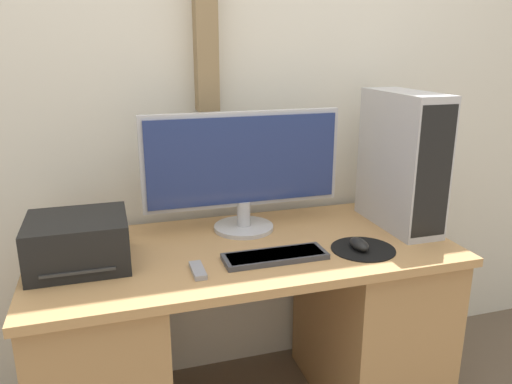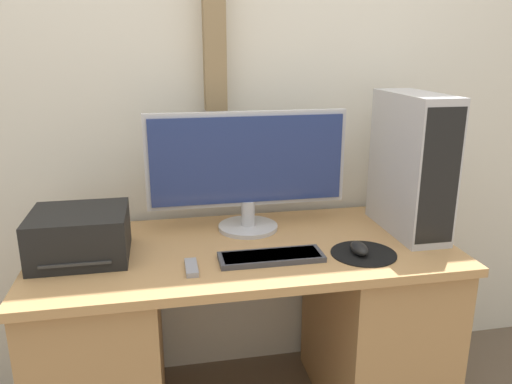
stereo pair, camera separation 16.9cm
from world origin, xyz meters
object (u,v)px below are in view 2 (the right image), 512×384
keyboard (271,257)px  remote_control (191,268)px  computer_tower (411,164)px  mouse (359,248)px  monitor (248,165)px  printer (80,235)px

keyboard → remote_control: bearing=-174.0°
keyboard → computer_tower: (0.56, 0.17, 0.25)m
keyboard → mouse: bearing=-3.2°
monitor → printer: bearing=-165.0°
computer_tower → remote_control: (-0.82, -0.19, -0.25)m
monitor → keyboard: 0.38m
mouse → remote_control: (-0.56, -0.01, -0.01)m
computer_tower → monitor: bearing=167.5°
computer_tower → printer: size_ratio=1.68×
keyboard → printer: bearing=167.2°
remote_control → mouse: bearing=1.2°
computer_tower → remote_control: bearing=-166.7°
keyboard → remote_control: size_ratio=2.96×
remote_control → computer_tower: bearing=13.3°
monitor → remote_control: monitor is taller
computer_tower → printer: bearing=-178.6°
monitor → remote_control: bearing=-126.2°
mouse → computer_tower: bearing=34.9°
mouse → computer_tower: (0.26, 0.18, 0.23)m
keyboard → mouse: 0.30m
printer → mouse: bearing=-9.7°
monitor → remote_control: (-0.24, -0.32, -0.24)m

